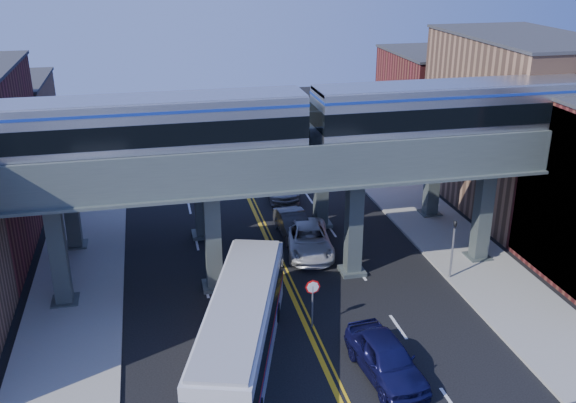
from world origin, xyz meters
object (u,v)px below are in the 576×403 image
object	(u,v)px
transit_train	(149,129)
stop_sign	(313,296)
car_lane_d	(281,186)
car_lane_c	(308,240)
car_lane_b	(293,225)
transit_bus	(241,330)
car_lane_a	(386,358)
traffic_signal	(453,243)

from	to	relation	value
transit_train	stop_sign	size ratio (longest dim) A/B	18.41
stop_sign	car_lane_d	distance (m)	18.22
transit_train	car_lane_c	distance (m)	12.85
stop_sign	car_lane_b	world-z (taller)	stop_sign
transit_train	car_lane_d	world-z (taller)	transit_train
transit_train	car_lane_d	size ratio (longest dim) A/B	8.95
transit_train	transit_bus	size ratio (longest dim) A/B	3.85
car_lane_a	car_lane_c	size ratio (longest dim) A/B	0.91
transit_bus	car_lane_b	size ratio (longest dim) A/B	2.59
traffic_signal	transit_bus	distance (m)	13.76
stop_sign	car_lane_a	distance (m)	5.07
stop_sign	transit_bus	bearing A→B (deg)	-151.81
stop_sign	car_lane_c	world-z (taller)	stop_sign
car_lane_d	traffic_signal	bearing A→B (deg)	-62.85
stop_sign	car_lane_d	world-z (taller)	stop_sign
transit_train	car_lane_a	world-z (taller)	transit_train
stop_sign	car_lane_d	bearing A→B (deg)	82.96
car_lane_d	stop_sign	bearing A→B (deg)	-93.78
car_lane_a	car_lane_d	distance (m)	22.55
transit_bus	car_lane_c	bearing A→B (deg)	-11.99
traffic_signal	car_lane_a	distance (m)	10.17
stop_sign	transit_train	bearing A→B (deg)	145.13
traffic_signal	transit_train	bearing A→B (deg)	172.91
transit_train	stop_sign	bearing A→B (deg)	-34.87
transit_train	traffic_signal	world-z (taller)	transit_train
transit_train	car_lane_c	size ratio (longest dim) A/B	8.28
car_lane_a	car_lane_b	distance (m)	15.17
stop_sign	traffic_signal	distance (m)	9.41
car_lane_c	stop_sign	bearing A→B (deg)	-95.47
transit_bus	stop_sign	bearing A→B (deg)	-44.59
transit_train	transit_bus	world-z (taller)	transit_train
car_lane_d	car_lane_a	bearing A→B (deg)	-86.88
transit_bus	car_lane_c	distance (m)	11.85
transit_train	traffic_signal	size ratio (longest dim) A/B	11.81
car_lane_b	car_lane_c	distance (m)	2.44
transit_train	car_lane_c	xyz separation A→B (m)	(9.07, 3.24, -8.50)
transit_train	stop_sign	world-z (taller)	transit_train
transit_bus	car_lane_b	bearing A→B (deg)	-5.65
traffic_signal	car_lane_a	bearing A→B (deg)	-131.89
transit_train	car_lane_d	bearing A→B (deg)	54.24
transit_train	car_lane_d	xyz separation A→B (m)	(9.40, 13.05, -8.53)
car_lane_a	car_lane_b	size ratio (longest dim) A/B	1.09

